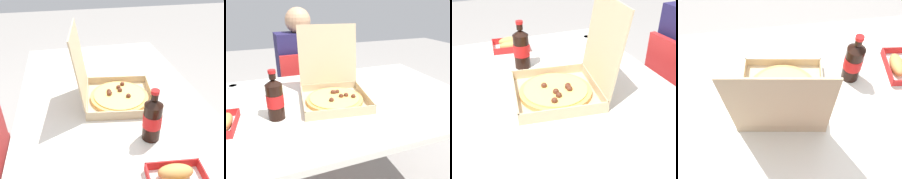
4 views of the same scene
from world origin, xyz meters
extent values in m
cube|color=silver|center=(0.00, 0.00, 0.70)|extent=(1.43, 0.91, 0.03)
cylinder|color=#B7B7BC|center=(-0.64, 0.39, 0.34)|extent=(0.05, 0.05, 0.68)
cylinder|color=#B7B7BC|center=(0.64, 0.39, 0.34)|extent=(0.05, 0.05, 0.68)
cube|color=red|center=(-0.07, 0.76, 0.43)|extent=(0.42, 0.42, 0.04)
cube|color=red|center=(-0.06, 0.57, 0.64)|extent=(0.36, 0.05, 0.38)
cylinder|color=#B2B2B7|center=(0.09, 0.94, 0.21)|extent=(0.03, 0.03, 0.43)
cylinder|color=#B2B2B7|center=(-0.25, 0.91, 0.21)|extent=(0.03, 0.03, 0.43)
cylinder|color=#B2B2B7|center=(0.11, 0.60, 0.21)|extent=(0.03, 0.03, 0.43)
cylinder|color=#B2B2B7|center=(-0.23, 0.58, 0.21)|extent=(0.03, 0.03, 0.43)
cylinder|color=#333847|center=(0.01, 0.91, 0.23)|extent=(0.09, 0.09, 0.45)
cylinder|color=#333847|center=(-0.17, 0.90, 0.23)|extent=(0.09, 0.09, 0.45)
cube|color=#333847|center=(0.02, 0.86, 0.50)|extent=(0.13, 0.31, 0.10)
cube|color=#333847|center=(-0.16, 0.85, 0.50)|extent=(0.13, 0.31, 0.10)
cube|color=#231E4C|center=(-0.06, 0.70, 0.76)|extent=(0.37, 0.20, 0.42)
sphere|color=tan|center=(-0.06, 0.70, 1.06)|extent=(0.19, 0.19, 0.19)
cube|color=tan|center=(-0.03, -0.04, 0.71)|extent=(0.37, 0.37, 0.01)
cube|color=tan|center=(-0.05, -0.20, 0.74)|extent=(0.32, 0.05, 0.04)
cube|color=tan|center=(-0.19, -0.02, 0.74)|extent=(0.05, 0.32, 0.04)
cube|color=tan|center=(0.13, -0.06, 0.74)|extent=(0.05, 0.32, 0.04)
cube|color=tan|center=(-0.01, 0.12, 0.74)|extent=(0.32, 0.05, 0.04)
cube|color=tan|center=(-0.01, 0.15, 0.92)|extent=(0.33, 0.10, 0.32)
cylinder|color=tan|center=(-0.03, -0.04, 0.73)|extent=(0.29, 0.29, 0.02)
cylinder|color=#EAC666|center=(-0.03, -0.04, 0.74)|extent=(0.25, 0.25, 0.01)
sphere|color=#562819|center=(0.06, -0.07, 0.75)|extent=(0.02, 0.02, 0.02)
sphere|color=#562819|center=(0.00, 0.01, 0.75)|extent=(0.02, 0.02, 0.02)
sphere|color=#562819|center=(-0.06, -0.08, 0.75)|extent=(0.02, 0.02, 0.02)
sphere|color=#562819|center=(0.00, -0.05, 0.75)|extent=(0.02, 0.02, 0.02)
sphere|color=#562819|center=(-0.02, 0.01, 0.75)|extent=(0.02, 0.02, 0.02)
sphere|color=#562819|center=(0.03, -0.05, 0.75)|extent=(0.02, 0.02, 0.02)
sphere|color=#562819|center=(-0.02, 0.01, 0.75)|extent=(0.02, 0.02, 0.02)
cube|color=red|center=(-0.49, -0.11, 0.73)|extent=(0.02, 0.19, 0.03)
cylinder|color=black|center=(-0.32, -0.10, 0.79)|extent=(0.07, 0.07, 0.16)
cone|color=black|center=(-0.32, -0.10, 0.88)|extent=(0.07, 0.07, 0.02)
cylinder|color=black|center=(-0.32, -0.10, 0.91)|extent=(0.03, 0.03, 0.02)
cylinder|color=red|center=(-0.32, -0.10, 0.93)|extent=(0.03, 0.03, 0.01)
cylinder|color=red|center=(-0.32, -0.10, 0.80)|extent=(0.07, 0.07, 0.06)
cube|color=white|center=(0.42, 0.08, 0.71)|extent=(0.22, 0.16, 0.00)
cylinder|color=white|center=(-0.54, 0.34, 0.72)|extent=(0.06, 0.06, 0.02)
cylinder|color=#DBBC66|center=(-0.54, 0.34, 0.73)|extent=(0.05, 0.05, 0.01)
camera|label=1|loc=(-1.01, 0.20, 1.38)|focal=38.65mm
camera|label=2|loc=(-0.36, -0.97, 1.20)|focal=34.36mm
camera|label=3|loc=(0.83, -0.34, 1.29)|focal=43.51mm
camera|label=4|loc=(0.02, 0.59, 1.59)|focal=43.22mm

